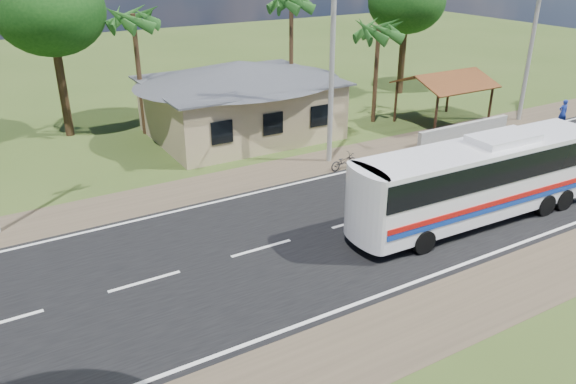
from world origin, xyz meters
name	(u,v)px	position (x,y,z in m)	size (l,w,h in m)	color
ground	(357,221)	(0.00, 0.00, 0.00)	(120.00, 120.00, 0.00)	#354C1B
road	(357,221)	(0.00, 0.00, 0.01)	(120.00, 16.00, 0.03)	black
house	(240,91)	(1.00, 13.00, 2.64)	(12.40, 10.00, 5.00)	tan
waiting_shed	(445,81)	(13.00, 8.50, 2.73)	(5.20, 4.48, 3.35)	#331E12
concrete_barrier	(464,131)	(12.00, 5.60, 0.45)	(7.00, 0.30, 0.90)	#9E9E99
utility_poles	(327,51)	(2.67, 6.49, 5.77)	(32.80, 2.22, 11.00)	#9E9E99
palm_near	(379,31)	(9.50, 11.00, 5.71)	(2.80, 2.80, 6.70)	#47301E
palm_mid	(291,2)	(6.00, 15.50, 7.16)	(2.80, 2.80, 8.20)	#47301E
palm_far	(133,19)	(-4.00, 16.00, 6.68)	(2.80, 2.80, 7.70)	#47301E
tree_behind_house	(50,12)	(-8.00, 18.00, 7.12)	(6.00, 6.00, 9.61)	#47301E
tree_behind_shed	(407,2)	(16.00, 16.00, 6.68)	(5.60, 5.60, 9.02)	#47301E
coach_bus	(482,174)	(4.38, -2.33, 2.04)	(11.56, 2.80, 3.57)	white
motorcycle	(344,161)	(2.94, 5.11, 0.42)	(0.56, 1.60, 0.84)	black
person	(563,113)	(19.22, 4.29, 0.84)	(0.61, 0.40, 1.68)	navy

